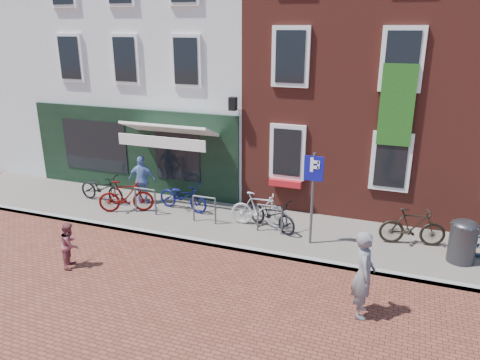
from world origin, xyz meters
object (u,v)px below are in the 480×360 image
(woman, at_px, (364,274))
(bicycle_0, at_px, (102,188))
(bicycle_1, at_px, (126,196))
(litter_bin, at_px, (463,239))
(bicycle_5, at_px, (412,227))
(parking_sign, at_px, (313,184))
(bicycle_3, at_px, (259,209))
(bicycle_2, at_px, (183,196))
(boy, at_px, (70,245))
(bicycle_4, at_px, (272,214))
(cafe_person, at_px, (142,180))

(woman, height_order, bicycle_0, woman)
(bicycle_0, xyz_separation_m, bicycle_1, (1.27, -0.49, 0.05))
(litter_bin, height_order, bicycle_1, litter_bin)
(bicycle_1, relative_size, bicycle_5, 1.00)
(litter_bin, relative_size, bicycle_5, 0.69)
(litter_bin, relative_size, parking_sign, 0.47)
(bicycle_5, bearing_deg, bicycle_3, 83.31)
(litter_bin, xyz_separation_m, woman, (-2.07, -2.95, 0.22))
(bicycle_2, bearing_deg, litter_bin, -86.80)
(boy, relative_size, bicycle_5, 0.68)
(bicycle_2, xyz_separation_m, bicycle_5, (6.79, -0.06, 0.05))
(bicycle_4, bearing_deg, bicycle_5, -58.65)
(litter_bin, height_order, bicycle_2, litter_bin)
(bicycle_2, height_order, bicycle_3, bicycle_3)
(bicycle_1, height_order, bicycle_2, bicycle_1)
(boy, xyz_separation_m, bicycle_5, (7.82, 3.94, 0.03))
(parking_sign, bearing_deg, bicycle_2, 167.68)
(bicycle_1, bearing_deg, boy, 164.37)
(bicycle_1, relative_size, bicycle_4, 0.97)
(boy, height_order, bicycle_0, boy)
(woman, relative_size, bicycle_5, 1.09)
(woman, relative_size, boy, 1.61)
(woman, relative_size, bicycle_2, 1.06)
(woman, relative_size, bicycle_0, 1.06)
(woman, relative_size, cafe_person, 1.16)
(cafe_person, xyz_separation_m, bicycle_5, (8.29, -0.14, -0.29))
(bicycle_3, xyz_separation_m, bicycle_4, (0.39, -0.06, -0.05))
(bicycle_1, bearing_deg, bicycle_4, -111.10)
(litter_bin, distance_m, bicycle_1, 9.55)
(litter_bin, xyz_separation_m, bicycle_3, (-5.32, 0.28, -0.10))
(bicycle_4, bearing_deg, litter_bin, -66.25)
(parking_sign, xyz_separation_m, bicycle_3, (-1.63, 0.60, -1.18))
(boy, distance_m, bicycle_1, 3.31)
(woman, height_order, bicycle_2, woman)
(parking_sign, xyz_separation_m, bicycle_2, (-4.26, 0.93, -1.23))
(bicycle_3, bearing_deg, parking_sign, -112.97)
(woman, distance_m, bicycle_2, 6.89)
(bicycle_4, bearing_deg, cafe_person, 110.47)
(litter_bin, xyz_separation_m, bicycle_2, (-7.95, 0.62, -0.15))
(parking_sign, height_order, bicycle_3, parking_sign)
(parking_sign, bearing_deg, bicycle_4, 156.36)
(cafe_person, relative_size, bicycle_4, 0.92)
(woman, bearing_deg, bicycle_3, 35.89)
(bicycle_0, bearing_deg, bicycle_3, -85.16)
(bicycle_0, bearing_deg, bicycle_1, -105.40)
(litter_bin, height_order, boy, litter_bin)
(woman, height_order, bicycle_5, woman)
(parking_sign, distance_m, bicycle_3, 2.10)
(litter_bin, bearing_deg, boy, -159.34)
(bicycle_3, bearing_deg, litter_bin, -95.94)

